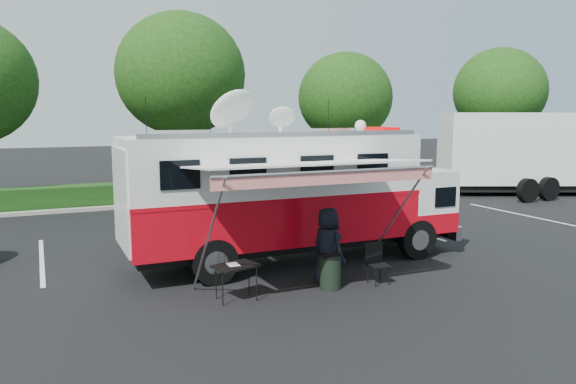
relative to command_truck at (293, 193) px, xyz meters
name	(u,v)px	position (x,y,z in m)	size (l,w,h in m)	color
ground_plane	(295,261)	(0.08, 0.00, -1.94)	(120.00, 120.00, 0.00)	black
back_border	(205,95)	(1.23, 12.90, 3.06)	(60.00, 6.14, 8.87)	#9E998E
stall_lines	(243,241)	(-0.42, 3.00, -1.94)	(24.12, 5.50, 0.01)	silver
command_truck	(293,193)	(0.00, 0.00, 0.00)	(9.43, 2.60, 4.53)	black
awning	(309,168)	(-0.84, -2.69, 0.98)	(5.15, 2.66, 3.11)	silver
person	(327,285)	(-0.12, -2.28, -1.94)	(0.93, 0.60, 1.90)	black
folding_table	(236,267)	(-2.50, -2.45, -1.18)	(1.09, 0.90, 0.81)	black
folding_chair	(376,259)	(1.04, -2.61, -1.36)	(0.52, 0.55, 0.99)	black
trash_bin	(330,272)	(-0.20, -2.58, -1.53)	(0.54, 0.54, 0.81)	black
semi_trailer	(575,151)	(18.81, 6.33, 0.25)	(13.43, 8.00, 4.15)	white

